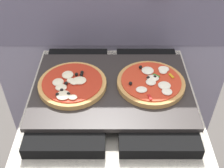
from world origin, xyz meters
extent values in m
cube|color=gray|center=(0.00, 0.34, 0.78)|extent=(1.10, 0.03, 1.55)
cube|color=beige|center=(0.00, 0.00, 0.43)|extent=(0.60, 0.60, 0.86)
cube|color=black|center=(0.00, 0.00, 0.85)|extent=(0.59, 0.59, 0.01)
cube|color=black|center=(-0.14, 0.00, 0.88)|extent=(0.24, 0.51, 0.04)
cube|color=black|center=(0.14, 0.00, 0.88)|extent=(0.24, 0.51, 0.04)
cube|color=#2D2826|center=(0.00, 0.00, 0.91)|extent=(0.54, 0.38, 0.02)
cylinder|color=tan|center=(-0.14, 0.00, 0.93)|extent=(0.23, 0.23, 0.02)
cylinder|color=#B72D19|center=(-0.14, 0.00, 0.94)|extent=(0.20, 0.20, 0.00)
ellipsoid|color=beige|center=(-0.14, 0.00, 0.94)|extent=(0.03, 0.03, 0.01)
ellipsoid|color=beige|center=(-0.16, -0.07, 0.94)|extent=(0.05, 0.04, 0.01)
ellipsoid|color=beige|center=(-0.17, -0.04, 0.94)|extent=(0.04, 0.03, 0.01)
ellipsoid|color=beige|center=(-0.18, -0.01, 0.94)|extent=(0.04, 0.04, 0.01)
ellipsoid|color=beige|center=(-0.11, 0.00, 0.94)|extent=(0.05, 0.04, 0.01)
ellipsoid|color=beige|center=(-0.11, 0.00, 0.94)|extent=(0.04, 0.04, 0.01)
ellipsoid|color=beige|center=(-0.15, 0.03, 0.94)|extent=(0.04, 0.04, 0.01)
ellipsoid|color=beige|center=(-0.12, -0.08, 0.94)|extent=(0.03, 0.02, 0.01)
ellipsoid|color=beige|center=(-0.13, -0.01, 0.94)|extent=(0.03, 0.03, 0.01)
sphere|color=black|center=(-0.10, 0.04, 0.94)|extent=(0.01, 0.01, 0.01)
sphere|color=black|center=(-0.16, -0.05, 0.94)|extent=(0.01, 0.01, 0.01)
sphere|color=black|center=(-0.12, 0.03, 0.94)|extent=(0.01, 0.01, 0.01)
sphere|color=black|center=(-0.17, -0.07, 0.94)|extent=(0.01, 0.01, 0.01)
sphere|color=black|center=(-0.14, -0.07, 0.94)|extent=(0.01, 0.01, 0.01)
sphere|color=black|center=(-0.15, -0.02, 0.94)|extent=(0.01, 0.01, 0.01)
sphere|color=black|center=(-0.11, 0.03, 0.94)|extent=(0.01, 0.01, 0.01)
cylinder|color=#C18947|center=(0.13, 0.01, 0.93)|extent=(0.23, 0.23, 0.02)
cylinder|color=red|center=(0.13, 0.01, 0.94)|extent=(0.20, 0.20, 0.00)
ellipsoid|color=#F4EACC|center=(0.18, 0.06, 0.94)|extent=(0.04, 0.03, 0.01)
ellipsoid|color=#F4EACC|center=(0.10, -0.05, 0.94)|extent=(0.04, 0.03, 0.01)
ellipsoid|color=#F4EACC|center=(0.18, -0.06, 0.94)|extent=(0.03, 0.04, 0.01)
ellipsoid|color=#F4EACC|center=(0.14, 0.01, 0.94)|extent=(0.04, 0.04, 0.01)
ellipsoid|color=#F4EACC|center=(0.17, -0.03, 0.94)|extent=(0.04, 0.04, 0.01)
ellipsoid|color=#F4EACC|center=(0.13, 0.05, 0.94)|extent=(0.04, 0.04, 0.01)
ellipsoid|color=#F4EACC|center=(0.13, -0.01, 0.94)|extent=(0.03, 0.03, 0.01)
ellipsoid|color=#F4EACC|center=(0.18, 0.05, 0.94)|extent=(0.03, 0.03, 0.01)
cube|color=red|center=(0.12, -0.08, 0.94)|extent=(0.01, 0.03, 0.00)
cube|color=#19721E|center=(0.15, 0.03, 0.94)|extent=(0.02, 0.02, 0.00)
sphere|color=black|center=(0.06, -0.02, 0.94)|extent=(0.01, 0.01, 0.01)
cube|color=gold|center=(0.20, 0.03, 0.94)|extent=(0.02, 0.03, 0.00)
sphere|color=black|center=(0.10, 0.07, 0.94)|extent=(0.01, 0.01, 0.01)
sphere|color=black|center=(0.12, 0.01, 0.94)|extent=(0.01, 0.01, 0.01)
sphere|color=black|center=(0.15, 0.02, 0.94)|extent=(0.01, 0.01, 0.01)
camera|label=1|loc=(0.00, -0.72, 1.55)|focal=44.66mm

